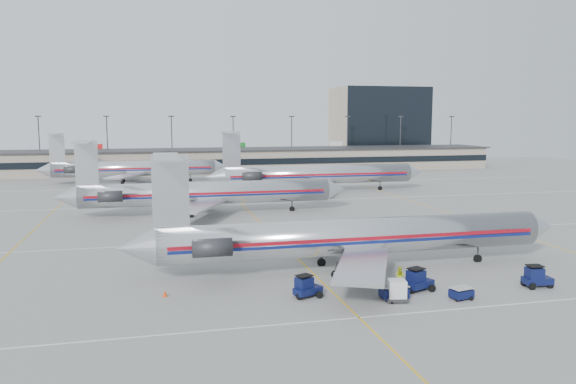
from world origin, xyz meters
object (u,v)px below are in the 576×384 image
object	(u,v)px
jet_foreground	(347,236)
tug_center	(418,280)
uld_container	(397,291)
jet_second_row	(202,193)
belt_loader	(351,272)

from	to	relation	value
jet_foreground	tug_center	bearing A→B (deg)	-63.91
jet_foreground	tug_center	distance (m)	8.71
jet_foreground	uld_container	size ratio (longest dim) A/B	23.03
jet_foreground	jet_second_row	xyz separation A→B (m)	(-10.82, 35.17, -0.01)
jet_second_row	belt_loader	distance (m)	38.95
jet_second_row	tug_center	bearing A→B (deg)	-71.24
jet_foreground	uld_container	distance (m)	9.99
tug_center	uld_container	bearing A→B (deg)	-165.91
jet_foreground	belt_loader	bearing A→B (deg)	-100.39
belt_loader	tug_center	bearing A→B (deg)	-38.47
jet_foreground	tug_center	xyz separation A→B (m)	(3.68, -7.52, -2.43)
tug_center	belt_loader	size ratio (longest dim) A/B	0.71
uld_container	belt_loader	xyz separation A→B (m)	(-1.18, 7.39, -0.36)
jet_second_row	uld_container	distance (m)	46.36
jet_foreground	tug_center	world-z (taller)	jet_foreground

